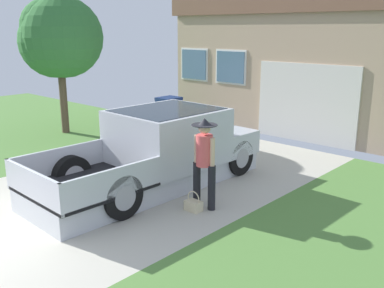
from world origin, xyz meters
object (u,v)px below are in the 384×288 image
house_with_garage (318,57)px  wheeled_trash_bin (169,112)px  handbag (193,205)px  pickup_truck (163,150)px  person_with_hat (204,157)px  front_yard_tree (58,37)px

house_with_garage → wheeled_trash_bin: (-2.93, -4.39, -1.69)m
handbag → house_with_garage: 9.26m
pickup_truck → person_with_hat: 1.61m
handbag → wheeled_trash_bin: 6.71m
handbag → house_with_garage: (-2.14, 8.75, 2.16)m
person_with_hat → house_with_garage: 8.87m
person_with_hat → house_with_garage: (-2.18, 8.50, 1.29)m
person_with_hat → house_with_garage: bearing=-79.7°
pickup_truck → house_with_garage: (-0.65, 8.07, 1.55)m
wheeled_trash_bin → house_with_garage: bearing=56.2°
pickup_truck → person_with_hat: bearing=-14.4°
person_with_hat → wheeled_trash_bin: 6.58m
house_with_garage → wheeled_trash_bin: 5.54m
person_with_hat → house_with_garage: size_ratio=0.20×
house_with_garage → wheeled_trash_bin: house_with_garage is taller
pickup_truck → handbag: size_ratio=13.71×
pickup_truck → front_yard_tree: size_ratio=1.24×
pickup_truck → person_with_hat: (1.52, -0.43, 0.26)m
handbag → pickup_truck: bearing=155.5°
house_with_garage → front_yard_tree: bearing=-125.8°
person_with_hat → wheeled_trash_bin: size_ratio=1.59×
front_yard_tree → house_with_garage: bearing=54.2°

